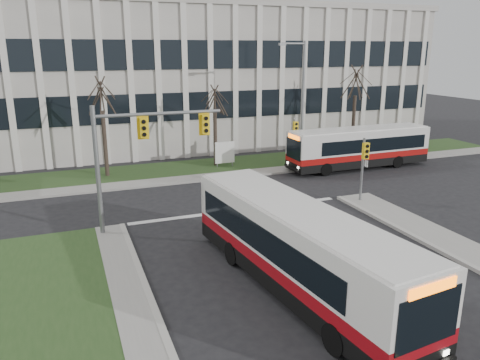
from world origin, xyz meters
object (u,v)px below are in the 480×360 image
streetlight (301,97)px  bus_main (297,250)px  bus_cross (359,149)px  directory_sign (225,153)px

streetlight → bus_main: streetlight is taller
bus_cross → streetlight: bearing=-120.7°
streetlight → directory_sign: 6.96m
streetlight → bus_cross: streetlight is taller
bus_cross → bus_main: bearing=-42.0°
directory_sign → streetlight: bearing=-13.2°
streetlight → directory_sign: size_ratio=4.60×
directory_sign → bus_cross: bus_cross is taller
streetlight → bus_cross: 5.79m
directory_sign → bus_cross: size_ratio=0.18×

